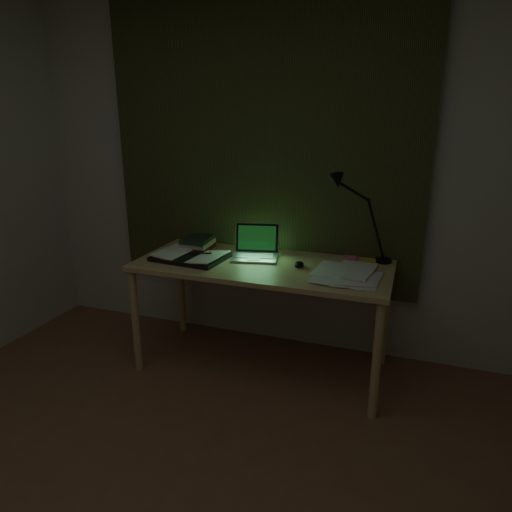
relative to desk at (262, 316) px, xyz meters
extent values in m
cube|color=beige|center=(-0.14, 0.43, 0.88)|extent=(3.50, 0.00, 2.50)
cube|color=#293018|center=(-0.14, 0.39, 1.08)|extent=(2.20, 0.06, 2.00)
ellipsoid|color=black|center=(0.24, 0.01, 0.38)|extent=(0.07, 0.10, 0.03)
cube|color=gold|center=(0.64, 0.26, 0.38)|extent=(0.09, 0.09, 0.02)
cube|color=#F05D93|center=(0.52, 0.27, 0.38)|extent=(0.09, 0.09, 0.02)
camera|label=1|loc=(0.87, -2.61, 1.27)|focal=32.00mm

